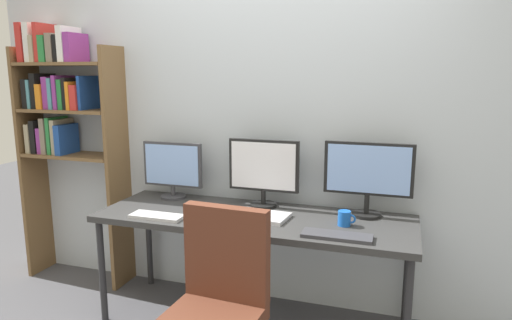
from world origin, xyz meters
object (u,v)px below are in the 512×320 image
object	(u,v)px
keyboard_left	(157,216)
computer_mouse	(210,221)
bookshelf	(62,114)
monitor_center	(264,170)
keyboard_right	(337,236)
desk	(254,224)
monitor_left	(173,169)
coffee_mug	(345,218)
monitor_right	(368,174)
laptop_closed	(262,216)

from	to	relation	value
keyboard_left	computer_mouse	bearing A→B (deg)	0.04
bookshelf	monitor_center	bearing A→B (deg)	-0.66
keyboard_right	computer_mouse	xyz separation A→B (m)	(-0.76, 0.00, 0.01)
desk	keyboard_right	size ratio (longest dim) A/B	5.19
monitor_center	keyboard_left	bearing A→B (deg)	-141.70
monitor_left	keyboard_left	size ratio (longest dim) A/B	1.32
coffee_mug	monitor_center	bearing A→B (deg)	158.27
computer_mouse	desk	bearing A→B (deg)	49.15
monitor_right	coffee_mug	bearing A→B (deg)	-114.97
keyboard_left	desk	bearing A→B (deg)	22.33
desk	keyboard_left	bearing A→B (deg)	-157.67
computer_mouse	coffee_mug	distance (m)	0.80
monitor_right	coffee_mug	xyz separation A→B (m)	(-0.11, -0.23, -0.23)
monitor_center	monitor_right	distance (m)	0.68
monitor_right	keyboard_right	world-z (taller)	monitor_right
desk	computer_mouse	bearing A→B (deg)	-130.85
monitor_center	laptop_closed	world-z (taller)	monitor_center
monitor_left	keyboard_right	world-z (taller)	monitor_left
keyboard_right	monitor_right	bearing A→B (deg)	74.76
bookshelf	laptop_closed	size ratio (longest dim) A/B	6.23
bookshelf	computer_mouse	xyz separation A→B (m)	(1.42, -0.46, -0.56)
keyboard_left	keyboard_right	bearing A→B (deg)	0.00
bookshelf	laptop_closed	xyz separation A→B (m)	(1.69, -0.26, -0.57)
monitor_left	coffee_mug	size ratio (longest dim) A/B	4.23
bookshelf	keyboard_right	bearing A→B (deg)	-11.93
coffee_mug	keyboard_right	bearing A→B (deg)	-93.75
coffee_mug	bookshelf	bearing A→B (deg)	173.57
keyboard_left	coffee_mug	size ratio (longest dim) A/B	3.19
laptop_closed	coffee_mug	size ratio (longest dim) A/B	3.02
desk	coffee_mug	size ratio (longest dim) A/B	18.88
desk	monitor_center	world-z (taller)	monitor_center
keyboard_right	laptop_closed	distance (m)	0.53
computer_mouse	monitor_right	bearing A→B (deg)	26.69
desk	monitor_center	bearing A→B (deg)	90.00
bookshelf	monitor_right	xyz separation A→B (m)	(2.30, -0.02, -0.31)
laptop_closed	desk	bearing A→B (deg)	161.15
bookshelf	coffee_mug	world-z (taller)	bookshelf
desk	laptop_closed	size ratio (longest dim) A/B	6.25
computer_mouse	monitor_center	bearing A→B (deg)	65.80
monitor_left	monitor_right	world-z (taller)	monitor_right
desk	monitor_right	xyz separation A→B (m)	(0.68, 0.21, 0.33)
keyboard_left	keyboard_right	size ratio (longest dim) A/B	0.88
bookshelf	coffee_mug	bearing A→B (deg)	-6.43
keyboard_left	laptop_closed	xyz separation A→B (m)	(0.63, 0.20, 0.00)
coffee_mug	desk	bearing A→B (deg)	178.36
desk	computer_mouse	size ratio (longest dim) A/B	20.84
monitor_right	monitor_center	bearing A→B (deg)	-180.00
desk	coffee_mug	distance (m)	0.58
monitor_right	coffee_mug	world-z (taller)	monitor_right
desk	laptop_closed	bearing A→B (deg)	-24.23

